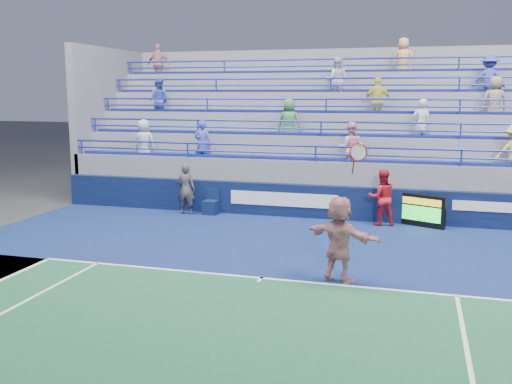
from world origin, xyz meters
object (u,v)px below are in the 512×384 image
(tennis_player, at_px, (339,239))
(line_judge, at_px, (186,189))
(judge_chair, at_px, (211,206))
(ball_girl, at_px, (382,198))
(serve_speed_board, at_px, (422,211))

(tennis_player, xyz_separation_m, line_judge, (-5.94, 5.64, -0.09))
(judge_chair, height_order, ball_girl, ball_girl)
(line_judge, xyz_separation_m, ball_girl, (6.48, 0.10, 0.01))
(tennis_player, bearing_deg, judge_chair, 131.33)
(tennis_player, distance_m, line_judge, 8.19)
(serve_speed_board, relative_size, ball_girl, 0.79)
(line_judge, bearing_deg, judge_chair, -172.49)
(serve_speed_board, xyz_separation_m, tennis_player, (-1.77, -5.85, 0.45))
(line_judge, height_order, ball_girl, ball_girl)
(judge_chair, xyz_separation_m, ball_girl, (5.66, -0.08, 0.61))
(line_judge, bearing_deg, tennis_player, 131.73)
(serve_speed_board, height_order, line_judge, line_judge)
(judge_chair, bearing_deg, line_judge, -167.73)
(judge_chair, relative_size, ball_girl, 0.48)
(judge_chair, distance_m, ball_girl, 5.69)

